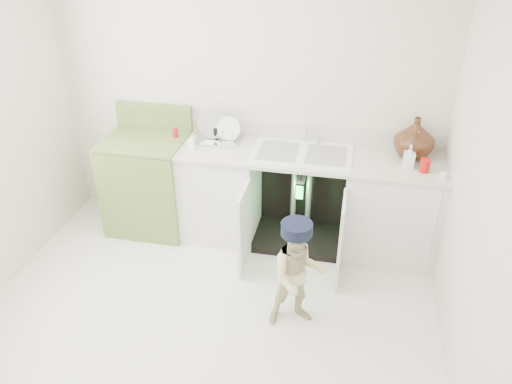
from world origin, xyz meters
TOP-DOWN VIEW (x-y plane):
  - ground at (0.00, 0.00)m, footprint 3.50×3.50m
  - room_shell at (0.00, 0.00)m, footprint 6.00×5.50m
  - counter_run at (0.59, 1.21)m, footprint 2.44×1.02m
  - avocado_stove at (-0.89, 1.18)m, footprint 0.74×0.65m
  - repair_worker at (0.67, 0.15)m, footprint 0.51×0.94m

SIDE VIEW (x-z plane):
  - ground at x=0.00m, z-range 0.00..0.00m
  - repair_worker at x=0.67m, z-range 0.01..0.89m
  - avocado_stove at x=-0.89m, z-range -0.10..1.05m
  - counter_run at x=0.59m, z-range -0.15..1.11m
  - room_shell at x=0.00m, z-range 0.62..1.88m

